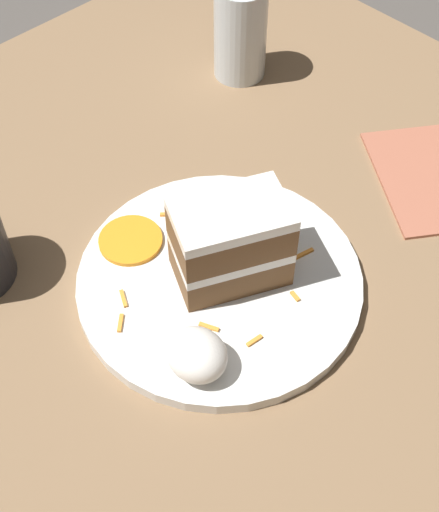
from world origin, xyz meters
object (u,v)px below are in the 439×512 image
object	(u,v)px
cake_slice	(231,242)
drinking_glass	(240,37)
plate	(219,281)
cream_dollop	(197,355)
orange_garnish	(131,240)

from	to	relation	value
cake_slice	drinking_glass	world-z (taller)	drinking_glass
cake_slice	drinking_glass	size ratio (longest dim) A/B	1.03
plate	cream_dollop	bearing A→B (deg)	124.93
plate	drinking_glass	world-z (taller)	drinking_glass
drinking_glass	cream_dollop	bearing A→B (deg)	130.17
orange_garnish	drinking_glass	distance (m)	0.34
cake_slice	orange_garnish	distance (m)	0.12
cake_slice	drinking_glass	bearing A→B (deg)	-21.06
plate	cake_slice	world-z (taller)	cake_slice
drinking_glass	plate	bearing A→B (deg)	131.73
plate	orange_garnish	xyz separation A→B (m)	(0.10, 0.04, 0.01)
cream_dollop	drinking_glass	distance (m)	0.47
cake_slice	cream_dollop	size ratio (longest dim) A/B	2.19
plate	cake_slice	bearing A→B (deg)	-105.74
cake_slice	drinking_glass	xyz separation A→B (m)	(0.24, -0.26, -0.01)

